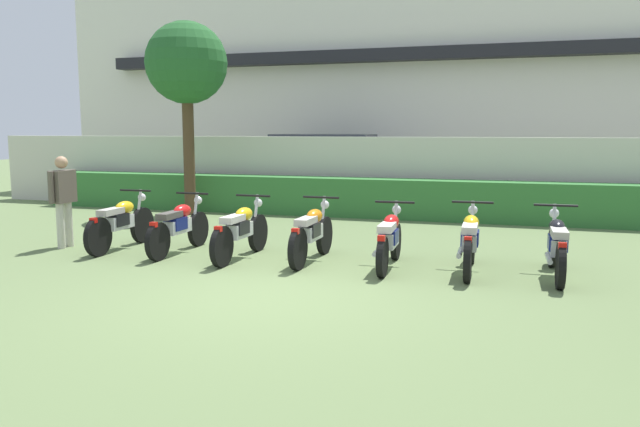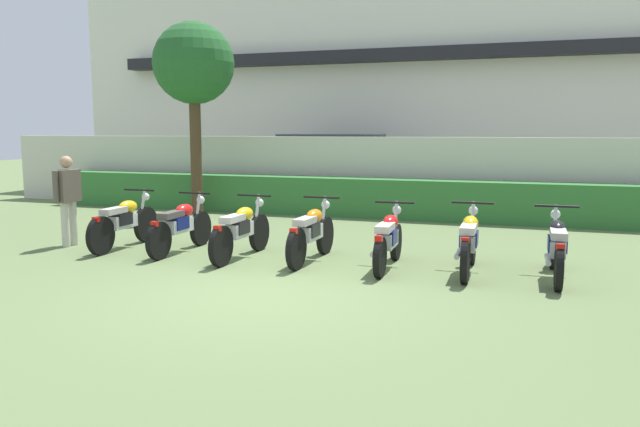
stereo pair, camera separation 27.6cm
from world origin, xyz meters
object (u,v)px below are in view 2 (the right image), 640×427
at_px(parked_car, 337,169).
at_px(motorcycle_in_row_2, 241,230).
at_px(motorcycle_in_row_5, 469,242).
at_px(motorcycle_in_row_4, 388,239).
at_px(motorcycle_in_row_0, 124,222).
at_px(motorcycle_in_row_1, 180,226).
at_px(motorcycle_in_row_6, 557,247).
at_px(tree_near_inspector, 194,66).
at_px(motorcycle_in_row_3, 311,233).
at_px(inspector_person, 68,194).

bearing_deg(parked_car, motorcycle_in_row_2, -85.62).
height_order(parked_car, motorcycle_in_row_5, parked_car).
relative_size(motorcycle_in_row_2, motorcycle_in_row_4, 1.07).
height_order(motorcycle_in_row_0, motorcycle_in_row_2, motorcycle_in_row_0).
bearing_deg(motorcycle_in_row_1, motorcycle_in_row_6, -89.59).
bearing_deg(motorcycle_in_row_6, motorcycle_in_row_1, 89.35).
distance_m(motorcycle_in_row_0, motorcycle_in_row_2, 2.27).
relative_size(parked_car, tree_near_inspector, 1.01).
height_order(motorcycle_in_row_0, motorcycle_in_row_4, motorcycle_in_row_0).
bearing_deg(motorcycle_in_row_0, tree_near_inspector, 12.72).
distance_m(motorcycle_in_row_0, motorcycle_in_row_6, 6.92).
bearing_deg(motorcycle_in_row_4, motorcycle_in_row_0, 87.33).
bearing_deg(motorcycle_in_row_3, tree_near_inspector, 47.08).
bearing_deg(parked_car, motorcycle_in_row_3, -77.36).
distance_m(motorcycle_in_row_4, inspector_person, 5.66).
relative_size(motorcycle_in_row_3, motorcycle_in_row_4, 1.04).
xyz_separation_m(motorcycle_in_row_2, motorcycle_in_row_4, (2.36, 0.04, -0.01)).
distance_m(motorcycle_in_row_5, motorcycle_in_row_6, 1.16).
distance_m(motorcycle_in_row_0, inspector_person, 1.13).
bearing_deg(motorcycle_in_row_4, motorcycle_in_row_6, -89.28).
xyz_separation_m(motorcycle_in_row_5, motorcycle_in_row_6, (1.16, 0.04, -0.01)).
bearing_deg(motorcycle_in_row_0, motorcycle_in_row_1, -91.24).
distance_m(parked_car, motorcycle_in_row_1, 7.72).
relative_size(motorcycle_in_row_0, motorcycle_in_row_2, 0.99).
bearing_deg(motorcycle_in_row_0, motorcycle_in_row_4, -91.97).
relative_size(parked_car, motorcycle_in_row_0, 2.37).
distance_m(parked_car, motorcycle_in_row_2, 7.87).
xyz_separation_m(motorcycle_in_row_4, inspector_person, (-5.64, -0.06, 0.48)).
xyz_separation_m(parked_car, inspector_person, (-2.44, -7.84, -0.02)).
bearing_deg(motorcycle_in_row_1, motorcycle_in_row_3, -89.56).
height_order(parked_car, motorcycle_in_row_6, parked_car).
bearing_deg(motorcycle_in_row_1, motorcycle_in_row_2, -95.33).
height_order(motorcycle_in_row_2, motorcycle_in_row_5, motorcycle_in_row_5).
bearing_deg(motorcycle_in_row_3, motorcycle_in_row_5, -89.64).
height_order(motorcycle_in_row_3, motorcycle_in_row_6, motorcycle_in_row_3).
relative_size(motorcycle_in_row_2, motorcycle_in_row_5, 1.03).
xyz_separation_m(motorcycle_in_row_0, motorcycle_in_row_4, (4.62, -0.08, -0.02)).
bearing_deg(parked_car, motorcycle_in_row_6, -56.14).
xyz_separation_m(motorcycle_in_row_0, motorcycle_in_row_2, (2.26, -0.12, -0.01)).
distance_m(parked_car, motorcycle_in_row_0, 7.84).
xyz_separation_m(motorcycle_in_row_3, motorcycle_in_row_5, (2.37, -0.03, 0.00)).
height_order(motorcycle_in_row_3, inspector_person, inspector_person).
height_order(motorcycle_in_row_0, motorcycle_in_row_6, motorcycle_in_row_0).
bearing_deg(motorcycle_in_row_6, motorcycle_in_row_4, 91.54).
xyz_separation_m(motorcycle_in_row_1, motorcycle_in_row_5, (4.66, -0.01, 0.01)).
xyz_separation_m(parked_car, motorcycle_in_row_0, (-1.42, -7.70, -0.48)).
xyz_separation_m(motorcycle_in_row_2, inspector_person, (-3.29, -0.03, 0.47)).
height_order(motorcycle_in_row_0, motorcycle_in_row_5, motorcycle_in_row_0).
distance_m(motorcycle_in_row_2, motorcycle_in_row_5, 3.50).
height_order(parked_car, motorcycle_in_row_4, parked_car).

